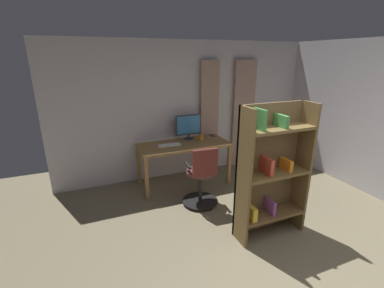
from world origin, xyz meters
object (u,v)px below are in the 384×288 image
desk (184,149)px  mug_tea (201,138)px  computer_keyboard (169,145)px  office_chair (202,178)px  cell_phone_by_monitor (212,135)px  computer_monitor (188,126)px  bookshelf (270,171)px

desk → mug_tea: (-0.37, -0.07, 0.14)m
computer_keyboard → mug_tea: (-0.64, -0.08, 0.04)m
office_chair → cell_phone_by_monitor: 1.32m
office_chair → desk: bearing=92.6°
desk → office_chair: size_ratio=1.64×
computer_monitor → computer_keyboard: computer_monitor is taller
office_chair → computer_keyboard: bearing=111.1°
cell_phone_by_monitor → bookshelf: bookshelf is taller
desk → office_chair: office_chair is taller
office_chair → bookshelf: 1.12m
desk → office_chair: 0.85m
office_chair → mug_tea: office_chair is taller
computer_monitor → cell_phone_by_monitor: bearing=-178.4°
mug_tea → bookshelf: size_ratio=0.08×
computer_keyboard → cell_phone_by_monitor: size_ratio=2.72×
desk → cell_phone_by_monitor: cell_phone_by_monitor is taller
office_chair → computer_monitor: size_ratio=2.01×
computer_monitor → bookshelf: size_ratio=0.28×
mug_tea → bookshelf: bookshelf is taller
office_chair → bookshelf: bookshelf is taller
office_chair → computer_monitor: 1.21m
computer_monitor → computer_keyboard: size_ratio=1.23×
computer_monitor → cell_phone_by_monitor: 0.56m
office_chair → computer_keyboard: 0.91m
desk → computer_monitor: bearing=-128.6°
desk → bookshelf: (-0.50, 1.73, 0.19)m
computer_monitor → cell_phone_by_monitor: (-0.50, -0.01, -0.25)m
desk → computer_keyboard: size_ratio=4.07×
office_chair → bookshelf: bearing=-55.8°
computer_monitor → mug_tea: size_ratio=3.73×
computer_keyboard → cell_phone_by_monitor: bearing=-165.1°
desk → mug_tea: bearing=-169.6°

